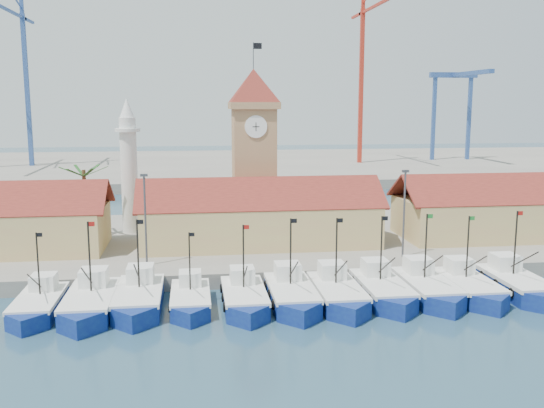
{
  "coord_description": "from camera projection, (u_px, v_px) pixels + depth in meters",
  "views": [
    {
      "loc": [
        -7.36,
        -46.59,
        17.23
      ],
      "look_at": [
        1.16,
        18.0,
        6.31
      ],
      "focal_mm": 40.0,
      "sensor_mm": 36.0,
      "label": 1
    }
  ],
  "objects": [
    {
      "name": "boat_7",
      "position": [
        383.0,
        292.0,
        53.25
      ],
      "size": [
        3.78,
        10.36,
        7.84
      ],
      "color": "navy",
      "rests_on": "ground"
    },
    {
      "name": "boat_1",
      "position": [
        90.0,
        305.0,
        49.77
      ],
      "size": [
        3.88,
        10.64,
        8.05
      ],
      "color": "navy",
      "rests_on": "ground"
    },
    {
      "name": "boat_5",
      "position": [
        292.0,
        297.0,
        51.88
      ],
      "size": [
        3.81,
        10.43,
        7.89
      ],
      "color": "navy",
      "rests_on": "ground"
    },
    {
      "name": "hall_center",
      "position": [
        260.0,
        222.0,
        68.25
      ],
      "size": [
        27.04,
        10.13,
        7.61
      ],
      "color": "tan",
      "rests_on": "quay"
    },
    {
      "name": "quay",
      "position": [
        256.0,
        242.0,
        72.7
      ],
      "size": [
        140.0,
        32.0,
        1.5
      ],
      "primitive_type": "cube",
      "color": "gray",
      "rests_on": "ground"
    },
    {
      "name": "boat_10",
      "position": [
        518.0,
        286.0,
        54.85
      ],
      "size": [
        3.86,
        10.58,
        8.01
      ],
      "color": "navy",
      "rests_on": "ground"
    },
    {
      "name": "boat_8",
      "position": [
        428.0,
        290.0,
        53.77
      ],
      "size": [
        3.83,
        10.49,
        7.94
      ],
      "color": "navy",
      "rests_on": "ground"
    },
    {
      "name": "palm_tree",
      "position": [
        85.0,
        197.0,
        71.16
      ],
      "size": [
        5.6,
        5.03,
        8.39
      ],
      "color": "brown",
      "rests_on": "quay"
    },
    {
      "name": "boat_6",
      "position": [
        338.0,
        295.0,
        52.24
      ],
      "size": [
        3.79,
        10.38,
        7.85
      ],
      "color": "navy",
      "rests_on": "ground"
    },
    {
      "name": "boat_4",
      "position": [
        245.0,
        300.0,
        51.27
      ],
      "size": [
        3.59,
        9.85,
        7.45
      ],
      "color": "navy",
      "rests_on": "ground"
    },
    {
      "name": "crane_red_right",
      "position": [
        363.0,
        63.0,
        150.87
      ],
      "size": [
        1.0,
        32.19,
        45.36
      ],
      "color": "red",
      "rests_on": "terminal"
    },
    {
      "name": "minaret",
      "position": [
        129.0,
        166.0,
        73.19
      ],
      "size": [
        3.0,
        3.0,
        16.3
      ],
      "color": "silver",
      "rests_on": "quay"
    },
    {
      "name": "lamp_posts",
      "position": [
        273.0,
        212.0,
        60.08
      ],
      "size": [
        80.7,
        0.25,
        9.03
      ],
      "color": "#3F3F44",
      "rests_on": "quay"
    },
    {
      "name": "clock_tower",
      "position": [
        254.0,
        147.0,
        72.79
      ],
      "size": [
        5.8,
        5.8,
        22.7
      ],
      "color": "#A17B52",
      "rests_on": "quay"
    },
    {
      "name": "terminal",
      "position": [
        221.0,
        166.0,
        156.74
      ],
      "size": [
        240.0,
        80.0,
        2.0
      ],
      "primitive_type": "cube",
      "color": "gray",
      "rests_on": "ground"
    },
    {
      "name": "boat_3",
      "position": [
        190.0,
        301.0,
        51.09
      ],
      "size": [
        3.29,
        9.0,
        6.81
      ],
      "color": "navy",
      "rests_on": "ground"
    },
    {
      "name": "boat_9",
      "position": [
        470.0,
        289.0,
        54.15
      ],
      "size": [
        3.7,
        10.13,
        7.66
      ],
      "color": "navy",
      "rests_on": "ground"
    },
    {
      "name": "ground",
      "position": [
        287.0,
        317.0,
        49.35
      ],
      "size": [
        400.0,
        400.0,
        0.0
      ],
      "primitive_type": "plane",
      "color": "#1E3C52",
      "rests_on": "ground"
    },
    {
      "name": "boat_0",
      "position": [
        38.0,
        306.0,
        49.62
      ],
      "size": [
        3.44,
        9.43,
        7.13
      ],
      "color": "navy",
      "rests_on": "ground"
    },
    {
      "name": "hall_right",
      "position": [
        525.0,
        215.0,
        72.38
      ],
      "size": [
        31.2,
        10.13,
        7.61
      ],
      "color": "tan",
      "rests_on": "quay"
    },
    {
      "name": "boat_2",
      "position": [
        139.0,
        300.0,
        50.89
      ],
      "size": [
        3.86,
        10.57,
        8.0
      ],
      "color": "navy",
      "rests_on": "ground"
    },
    {
      "name": "gantry",
      "position": [
        458.0,
        92.0,
        158.31
      ],
      "size": [
        13.0,
        22.0,
        23.2
      ],
      "color": "#2F4F90",
      "rests_on": "terminal"
    },
    {
      "name": "crane_blue_near",
      "position": [
        24.0,
        65.0,
        143.21
      ],
      "size": [
        1.0,
        33.44,
        43.13
      ],
      "color": "#2F4F90",
      "rests_on": "terminal"
    }
  ]
}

